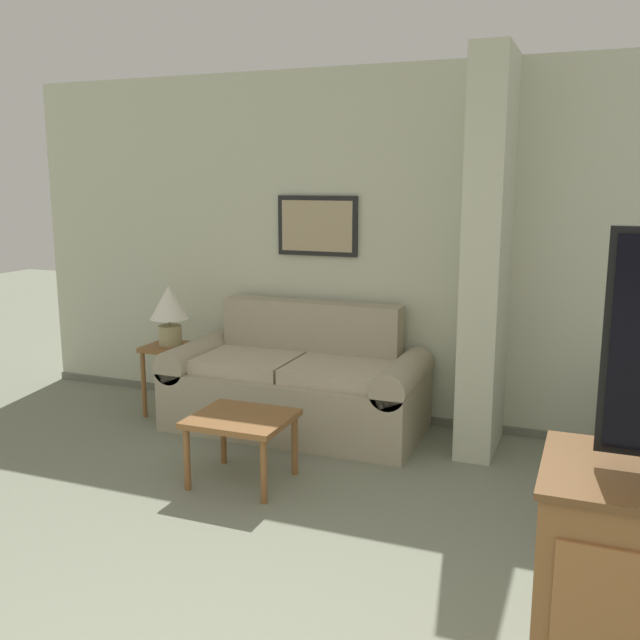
% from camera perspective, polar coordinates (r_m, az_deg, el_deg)
% --- Properties ---
extents(wall_back, '(7.35, 0.16, 2.60)m').
position_cam_1_polar(wall_back, '(5.19, 11.94, 5.35)').
color(wall_back, beige).
rests_on(wall_back, ground_plane).
extents(wall_partition_pillar, '(0.24, 0.65, 2.60)m').
position_cam_1_polar(wall_partition_pillar, '(4.78, 13.24, 4.88)').
color(wall_partition_pillar, beige).
rests_on(wall_partition_pillar, ground_plane).
extents(couch, '(1.86, 0.84, 0.90)m').
position_cam_1_polar(couch, '(5.24, -1.85, -5.20)').
color(couch, tan).
rests_on(couch, ground_plane).
extents(coffee_table, '(0.58, 0.52, 0.42)m').
position_cam_1_polar(coffee_table, '(4.32, -6.30, -8.34)').
color(coffee_table, brown).
rests_on(coffee_table, ground_plane).
extents(side_table, '(0.37, 0.37, 0.55)m').
position_cam_1_polar(side_table, '(5.63, -11.82, -3.11)').
color(side_table, brown).
rests_on(side_table, ground_plane).
extents(table_lamp, '(0.30, 0.30, 0.46)m').
position_cam_1_polar(table_lamp, '(5.55, -11.98, 0.92)').
color(table_lamp, tan).
rests_on(table_lamp, side_table).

